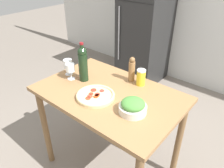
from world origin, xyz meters
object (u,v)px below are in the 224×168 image
object	(u,v)px
pepper_mill	(132,70)
salad_bowl	(133,106)
refrigerator	(145,26)
wine_bottle	(83,63)
wine_glass_far	(68,64)
salt_canister	(141,77)
wine_glass_near	(70,68)
homemade_pizza	(95,96)

from	to	relation	value
pepper_mill	salad_bowl	world-z (taller)	pepper_mill
refrigerator	wine_bottle	size ratio (longest dim) A/B	5.27
wine_glass_far	pepper_mill	distance (m)	0.59
pepper_mill	salad_bowl	bearing A→B (deg)	-53.20
pepper_mill	salt_canister	xyz separation A→B (m)	(0.10, -0.01, -0.04)
refrigerator	wine_bottle	distance (m)	1.85
pepper_mill	wine_glass_far	bearing A→B (deg)	-151.68
pepper_mill	salt_canister	distance (m)	0.11
refrigerator	wine_glass_far	world-z (taller)	refrigerator
wine_bottle	wine_glass_near	xyz separation A→B (m)	(-0.10, -0.06, -0.06)
refrigerator	salad_bowl	size ratio (longest dim) A/B	9.17
wine_bottle	wine_glass_far	world-z (taller)	wine_bottle
refrigerator	homemade_pizza	world-z (taller)	refrigerator
wine_glass_near	homemade_pizza	size ratio (longest dim) A/B	0.49
wine_glass_near	homemade_pizza	distance (m)	0.39
wine_glass_near	pepper_mill	size ratio (longest dim) A/B	0.66
refrigerator	wine_glass_far	xyz separation A→B (m)	(0.31, -1.79, 0.11)
wine_glass_far	pepper_mill	xyz separation A→B (m)	(0.52, 0.28, 0.00)
refrigerator	wine_glass_far	size ratio (longest dim) A/B	12.42
wine_glass_near	homemade_pizza	xyz separation A→B (m)	(0.37, -0.07, -0.09)
wine_glass_near	wine_glass_far	world-z (taller)	same
wine_glass_near	salt_canister	size ratio (longest dim) A/B	1.04
refrigerator	salt_canister	bearing A→B (deg)	-58.73
wine_bottle	homemade_pizza	size ratio (longest dim) A/B	1.15
refrigerator	wine_glass_near	distance (m)	1.88
refrigerator	salt_canister	world-z (taller)	refrigerator
wine_glass_far	salad_bowl	bearing A→B (deg)	-5.93
refrigerator	homemade_pizza	distance (m)	2.05
wine_bottle	pepper_mill	world-z (taller)	wine_bottle
wine_glass_far	homemade_pizza	bearing A→B (deg)	-14.35
pepper_mill	salt_canister	bearing A→B (deg)	-2.87
wine_glass_far	salad_bowl	distance (m)	0.79
pepper_mill	homemade_pizza	size ratio (longest dim) A/B	0.74
salad_bowl	salt_canister	world-z (taller)	salt_canister
salad_bowl	homemade_pizza	world-z (taller)	salad_bowl
refrigerator	pepper_mill	bearing A→B (deg)	-61.51
salad_bowl	wine_glass_far	bearing A→B (deg)	174.07
refrigerator	homemade_pizza	size ratio (longest dim) A/B	6.05
wine_glass_far	pepper_mill	size ratio (longest dim) A/B	0.66
refrigerator	salad_bowl	bearing A→B (deg)	-59.80
salad_bowl	homemade_pizza	distance (m)	0.33
salt_canister	homemade_pizza	bearing A→B (deg)	-112.78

